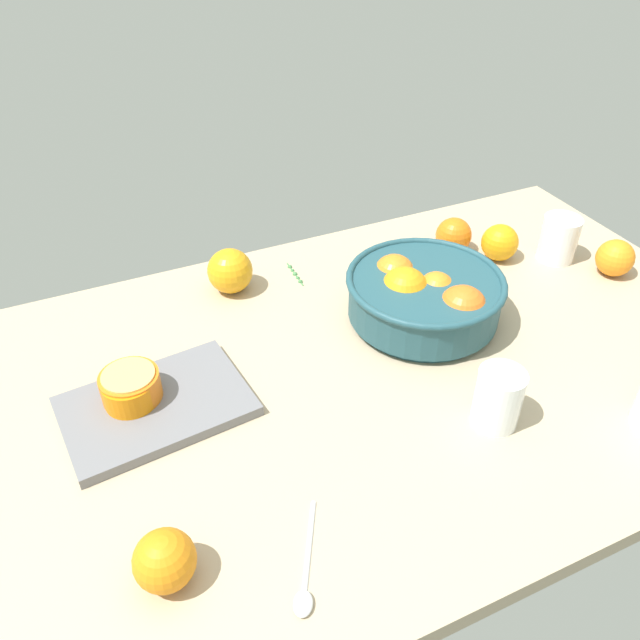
% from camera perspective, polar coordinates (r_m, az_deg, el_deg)
% --- Properties ---
extents(ground_plane, '(1.42, 0.82, 0.03)m').
position_cam_1_polar(ground_plane, '(1.02, 2.69, -5.22)').
color(ground_plane, tan).
extents(fruit_bowl, '(0.27, 0.27, 0.10)m').
position_cam_1_polar(fruit_bowl, '(1.10, 9.34, 2.16)').
color(fruit_bowl, '#234C56').
rests_on(fruit_bowl, ground_plane).
extents(juice_glass, '(0.07, 0.07, 0.09)m').
position_cam_1_polar(juice_glass, '(0.94, 15.64, -7.05)').
color(juice_glass, white).
rests_on(juice_glass, ground_plane).
extents(second_glass, '(0.07, 0.07, 0.09)m').
position_cam_1_polar(second_glass, '(1.35, 20.61, 6.64)').
color(second_glass, white).
rests_on(second_glass, ground_plane).
extents(cutting_board, '(0.28, 0.20, 0.02)m').
position_cam_1_polar(cutting_board, '(0.97, -14.51, -7.52)').
color(cutting_board, slate).
rests_on(cutting_board, ground_plane).
extents(orange_half_0, '(0.09, 0.09, 0.05)m').
position_cam_1_polar(orange_half_0, '(0.97, -16.65, -5.69)').
color(orange_half_0, orange).
rests_on(orange_half_0, cutting_board).
extents(orange_half_1, '(0.08, 0.08, 0.04)m').
position_cam_1_polar(orange_half_1, '(0.96, -16.74, -6.15)').
color(orange_half_1, orange).
rests_on(orange_half_1, cutting_board).
extents(loose_orange_0, '(0.07, 0.07, 0.07)m').
position_cam_1_polar(loose_orange_0, '(1.31, 11.91, 7.45)').
color(loose_orange_0, orange).
rests_on(loose_orange_0, ground_plane).
extents(loose_orange_1, '(0.07, 0.07, 0.07)m').
position_cam_1_polar(loose_orange_1, '(1.34, 24.99, 5.08)').
color(loose_orange_1, orange).
rests_on(loose_orange_1, ground_plane).
extents(loose_orange_2, '(0.07, 0.07, 0.07)m').
position_cam_1_polar(loose_orange_2, '(0.77, -13.79, -20.25)').
color(loose_orange_2, orange).
rests_on(loose_orange_2, ground_plane).
extents(loose_orange_3, '(0.08, 0.08, 0.08)m').
position_cam_1_polar(loose_orange_3, '(1.18, -8.09, 4.38)').
color(loose_orange_3, orange).
rests_on(loose_orange_3, ground_plane).
extents(loose_orange_4, '(0.07, 0.07, 0.07)m').
position_cam_1_polar(loose_orange_4, '(1.31, 15.85, 6.71)').
color(loose_orange_4, orange).
rests_on(loose_orange_4, ground_plane).
extents(spoon, '(0.09, 0.14, 0.01)m').
position_cam_1_polar(spoon, '(0.78, -1.27, -21.92)').
color(spoon, silver).
rests_on(spoon, ground_plane).
extents(herb_sprig_0, '(0.05, 0.05, 0.01)m').
position_cam_1_polar(herb_sprig_0, '(1.47, 20.26, 7.84)').
color(herb_sprig_0, '#4C7232').
rests_on(herb_sprig_0, ground_plane).
extents(herb_sprig_1, '(0.01, 0.08, 0.01)m').
position_cam_1_polar(herb_sprig_1, '(1.23, -2.26, 4.22)').
color(herb_sprig_1, '#427B45').
rests_on(herb_sprig_1, ground_plane).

